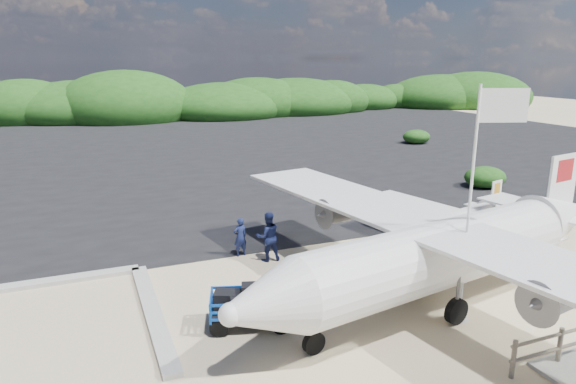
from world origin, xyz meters
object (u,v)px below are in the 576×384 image
crew_b (268,236)px  flagpole (459,319)px  aircraft_large (334,167)px  baggage_cart (250,326)px  crew_a (240,237)px  aircraft_small (89,154)px  signboard (412,282)px

crew_b → flagpole: bearing=124.8°
aircraft_large → flagpole: bearing=62.5°
baggage_cart → crew_a: (1.36, 5.29, 0.76)m
crew_a → aircraft_large: aircraft_large is taller
crew_a → crew_b: (0.83, -0.85, 0.19)m
crew_a → aircraft_large: size_ratio=0.09×
crew_b → aircraft_small: (-5.56, 26.30, -0.95)m
baggage_cart → aircraft_large: (12.37, 18.79, 0.00)m
signboard → crew_a: bearing=142.9°
crew_b → aircraft_large: 17.61m
crew_a → aircraft_large: 17.43m
baggage_cart → aircraft_large: bearing=73.6°
signboard → aircraft_large: 19.12m
baggage_cart → flagpole: flagpole is taller
aircraft_large → crew_a: bearing=40.8°
aircraft_small → crew_b: bearing=87.9°
flagpole → crew_a: (-4.46, 7.22, 0.76)m
aircraft_small → baggage_cart: bearing=82.2°
crew_a → baggage_cart: bearing=62.4°
flagpole → signboard: size_ratio=3.66×
flagpole → crew_a: flagpole is taller
crew_a → aircraft_small: 25.90m
flagpole → aircraft_small: (-9.20, 32.67, 0.00)m
flagpole → aircraft_large: (6.55, 20.72, 0.00)m
baggage_cart → crew_b: size_ratio=1.27×
baggage_cart → flagpole: (5.82, -1.93, 0.00)m
baggage_cart → aircraft_small: 30.93m
crew_b → signboard: bearing=141.4°
flagpole → baggage_cart: bearing=161.7°
baggage_cart → aircraft_small: aircraft_small is taller
crew_a → aircraft_small: size_ratio=0.23×
signboard → crew_a: size_ratio=1.21×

